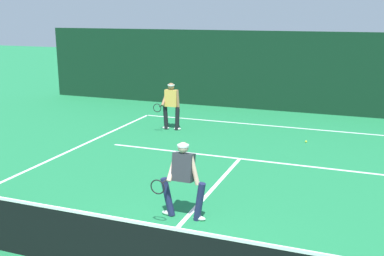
{
  "coord_description": "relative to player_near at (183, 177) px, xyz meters",
  "views": [
    {
      "loc": [
        3.14,
        -5.59,
        4.02
      ],
      "look_at": [
        -1.11,
        5.6,
        1.0
      ],
      "focal_mm": 43.15,
      "sensor_mm": 36.0,
      "label": 1
    }
  ],
  "objects": [
    {
      "name": "court_line_baseline_far",
      "position": [
        0.07,
        8.29,
        -0.86
      ],
      "size": [
        9.88,
        0.1,
        0.01
      ],
      "primitive_type": "cube",
      "color": "white",
      "rests_on": "ground_plane"
    },
    {
      "name": "court_line_service",
      "position": [
        0.07,
        4.14,
        -0.86
      ],
      "size": [
        8.05,
        0.1,
        0.01
      ],
      "primitive_type": "cube",
      "color": "white",
      "rests_on": "ground_plane"
    },
    {
      "name": "court_line_centre",
      "position": [
        0.07,
        0.87,
        -0.86
      ],
      "size": [
        0.1,
        6.4,
        0.01
      ],
      "primitive_type": "cube",
      "color": "white",
      "rests_on": "ground_plane"
    },
    {
      "name": "tennis_net",
      "position": [
        0.07,
        -2.33,
        -0.35
      ],
      "size": [
        10.82,
        0.09,
        1.09
      ],
      "color": "#1E4723",
      "rests_on": "ground_plane"
    },
    {
      "name": "player_near",
      "position": [
        0.0,
        0.0,
        0.0
      ],
      "size": [
        0.97,
        0.84,
        1.58
      ],
      "rotation": [
        0.0,
        0.0,
        3.13
      ],
      "color": "#1E234C",
      "rests_on": "ground_plane"
    },
    {
      "name": "player_far",
      "position": [
        -3.06,
        6.51,
        0.04
      ],
      "size": [
        0.76,
        0.89,
        1.65
      ],
      "rotation": [
        0.0,
        0.0,
        3.19
      ],
      "color": "black",
      "rests_on": "ground_plane"
    },
    {
      "name": "tennis_ball",
      "position": [
        1.6,
        6.49,
        -0.83
      ],
      "size": [
        0.07,
        0.07,
        0.07
      ],
      "primitive_type": "sphere",
      "color": "#D1E033",
      "rests_on": "ground_plane"
    },
    {
      "name": "back_fence_windscreen",
      "position": [
        0.07,
        11.05,
        0.77
      ],
      "size": [
        22.26,
        0.12,
        3.28
      ],
      "primitive_type": "cube",
      "color": "black",
      "rests_on": "ground_plane"
    }
  ]
}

